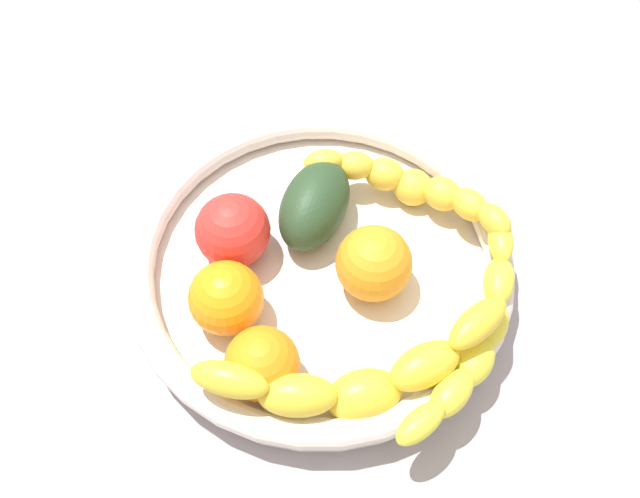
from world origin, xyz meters
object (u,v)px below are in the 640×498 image
object	(u,v)px
banana_draped_right	(476,336)
orange_front	(262,364)
orange_mid_left	(374,263)
avocado_dark	(315,205)
fruit_bowl	(320,266)
banana_draped_left	(411,186)
orange_mid_right	(226,298)
banana_arching_top	(361,377)
tomato_red	(233,231)

from	to	relation	value
banana_draped_right	orange_front	xyz separation A→B (cm)	(-17.23, -0.84, 0.36)
orange_mid_left	avocado_dark	xyz separation A→B (cm)	(-4.27, 6.93, -0.41)
fruit_bowl	banana_draped_left	distance (cm)	11.15
banana_draped_left	orange_mid_left	size ratio (longest dim) A/B	2.69
orange_mid_right	fruit_bowl	bearing A→B (deg)	26.66
fruit_bowl	avocado_dark	size ratio (longest dim) A/B	3.55
banana_arching_top	fruit_bowl	bearing A→B (deg)	98.83
banana_draped_left	avocado_dark	xyz separation A→B (cm)	(-8.91, -1.19, -0.07)
orange_mid_right	avocado_dark	xyz separation A→B (cm)	(8.26, 8.94, -0.26)
banana_draped_right	avocado_dark	size ratio (longest dim) A/B	2.09
fruit_bowl	orange_front	distance (cm)	11.93
banana_draped_left	banana_arching_top	world-z (taller)	banana_arching_top
banana_draped_left	banana_draped_right	size ratio (longest dim) A/B	0.88
banana_draped_right	banana_arching_top	xyz separation A→B (cm)	(-9.74, -2.91, 0.77)
avocado_dark	tomato_red	size ratio (longest dim) A/B	1.45
orange_front	orange_mid_left	distance (cm)	12.82
banana_arching_top	orange_mid_left	distance (cm)	10.45
banana_draped_left	tomato_red	size ratio (longest dim) A/B	2.67
banana_draped_left	banana_arching_top	size ratio (longest dim) A/B	0.68
fruit_bowl	tomato_red	world-z (taller)	tomato_red
banana_draped_right	orange_mid_right	world-z (taller)	orange_mid_right
fruit_bowl	tomato_red	distance (cm)	8.36
banana_arching_top	orange_front	size ratio (longest dim) A/B	4.33
orange_mid_right	tomato_red	world-z (taller)	tomato_red
fruit_bowl	orange_mid_right	world-z (taller)	orange_mid_right
orange_mid_right	banana_draped_left	bearing A→B (deg)	30.54
fruit_bowl	banana_arching_top	xyz separation A→B (cm)	(1.90, -12.25, 3.15)
orange_mid_left	orange_front	bearing A→B (deg)	-140.87
avocado_dark	tomato_red	world-z (taller)	tomato_red
fruit_bowl	banana_arching_top	bearing A→B (deg)	-81.17
banana_draped_right	orange_mid_right	xyz separation A→B (cm)	(-19.83, 5.23, 0.51)
tomato_red	avocado_dark	bearing A→B (deg)	17.69
fruit_bowl	banana_draped_left	size ratio (longest dim) A/B	1.93
banana_draped_left	banana_arching_top	bearing A→B (deg)	-111.20
avocado_dark	fruit_bowl	bearing A→B (deg)	-90.94
orange_front	orange_mid_left	bearing A→B (deg)	39.13
banana_arching_top	tomato_red	xyz separation A→B (cm)	(-9.28, 14.71, -0.09)
banana_draped_right	avocado_dark	xyz separation A→B (cm)	(-11.57, 14.18, 0.25)
orange_front	orange_mid_right	world-z (taller)	orange_mid_right
fruit_bowl	orange_mid_left	world-z (taller)	orange_mid_left
banana_draped_left	banana_draped_right	bearing A→B (deg)	-80.19
orange_mid_left	tomato_red	size ratio (longest dim) A/B	0.99
orange_mid_left	banana_draped_right	bearing A→B (deg)	-44.82
orange_front	orange_mid_right	xyz separation A→B (cm)	(-2.59, 6.07, 0.14)
fruit_bowl	banana_arching_top	world-z (taller)	banana_arching_top
banana_draped_left	orange_front	distance (cm)	21.80
fruit_bowl	avocado_dark	world-z (taller)	avocado_dark
tomato_red	orange_front	bearing A→B (deg)	-81.94
banana_arching_top	orange_mid_right	xyz separation A→B (cm)	(-10.08, 8.14, -0.26)
banana_draped_right	fruit_bowl	bearing A→B (deg)	141.26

